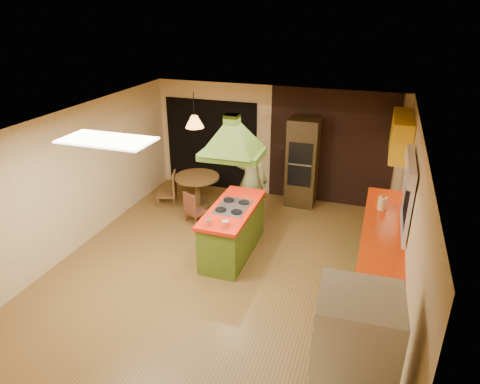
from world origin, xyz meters
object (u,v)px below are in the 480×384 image
(refrigerator, at_px, (351,373))
(canister_large, at_px, (382,203))
(dining_table, at_px, (197,185))
(wall_oven, at_px, (302,163))
(man, at_px, (251,180))
(kitchen_island, at_px, (233,230))

(refrigerator, height_order, canister_large, refrigerator)
(refrigerator, bearing_deg, dining_table, 125.54)
(dining_table, bearing_deg, wall_oven, 22.65)
(man, xyz_separation_m, canister_large, (2.47, -0.57, 0.12))
(canister_large, bearing_deg, man, 167.09)
(refrigerator, xyz_separation_m, wall_oven, (-1.52, 5.42, 0.07))
(man, bearing_deg, wall_oven, -116.50)
(kitchen_island, height_order, wall_oven, wall_oven)
(kitchen_island, xyz_separation_m, dining_table, (-1.35, 1.53, 0.05))
(wall_oven, bearing_deg, canister_large, -45.84)
(man, height_order, dining_table, man)
(dining_table, xyz_separation_m, canister_large, (3.77, -0.86, 0.53))
(dining_table, height_order, canister_large, canister_large)
(man, bearing_deg, kitchen_island, 99.90)
(kitchen_island, bearing_deg, wall_oven, 72.62)
(man, bearing_deg, refrigerator, 126.03)
(wall_oven, relative_size, dining_table, 2.02)
(man, xyz_separation_m, wall_oven, (0.79, 1.16, 0.05))
(dining_table, bearing_deg, man, -12.67)
(man, height_order, wall_oven, wall_oven)
(refrigerator, xyz_separation_m, canister_large, (0.16, 3.69, 0.14))
(dining_table, distance_m, canister_large, 3.90)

